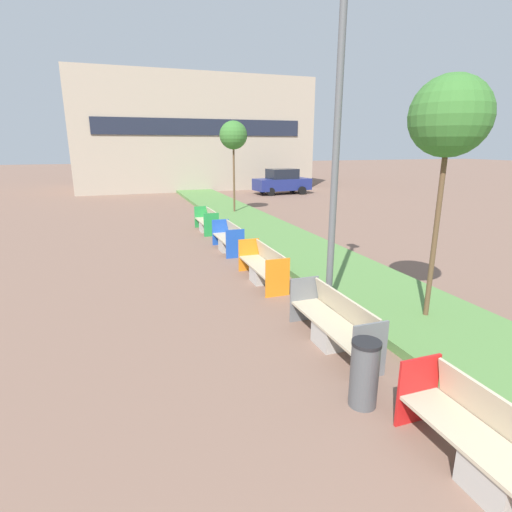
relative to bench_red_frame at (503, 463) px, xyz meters
name	(u,v)px	position (x,y,z in m)	size (l,w,h in m)	color
planter_grass_strip	(313,257)	(2.26, 8.67, -0.29)	(2.80, 120.00, 0.18)	#568442
building_backdrop	(192,135)	(3.06, 33.50, 4.06)	(18.93, 8.89, 8.89)	tan
bench_red_frame	(503,463)	(0.00, 0.00, 0.00)	(0.65, 2.48, 0.94)	#ADA8A0
bench_grey_frame	(334,326)	(0.00, 3.44, 0.00)	(0.65, 2.34, 0.94)	#ADA8A0
bench_orange_frame	(263,269)	(0.00, 7.15, -0.01)	(0.65, 2.26, 0.94)	#ADA8A0
bench_blue_frame	(229,241)	(-0.01, 10.63, -0.01)	(0.65, 1.96, 0.94)	#ADA8A0
bench_green_frame	(207,223)	(-0.01, 14.05, -0.01)	(0.65, 2.01, 0.94)	#ADA8A0
litter_bin	(364,373)	(-0.49, 1.75, 0.11)	(0.41, 0.41, 0.98)	#4C4F51
street_lamp_post	(337,131)	(0.61, 4.72, 3.43)	(0.24, 0.44, 6.86)	#56595B
sapling_tree_near	(450,118)	(2.28, 3.66, 3.64)	(1.46, 1.46, 4.77)	brown
sapling_tree_far	(233,136)	(2.28, 17.78, 3.63)	(1.40, 1.40, 4.74)	brown
parked_car_distant	(282,182)	(8.30, 25.69, 0.53)	(4.33, 2.11, 1.86)	navy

